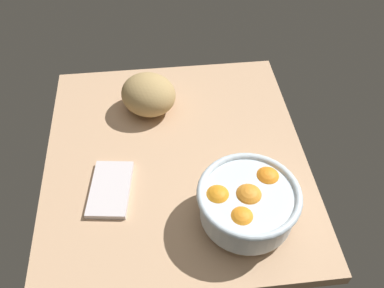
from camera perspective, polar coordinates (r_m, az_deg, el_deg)
The scene contains 4 objects.
ground_plane at distance 104.85cm, azimuth -2.23°, elevation -2.08°, with size 71.14×64.21×3.00cm, color tan.
fruit_bowl at distance 88.08cm, azimuth 7.54°, elevation -7.89°, with size 21.59×21.59×10.72cm.
bread_loaf at distance 112.41cm, azimuth -5.99°, elevation 6.77°, with size 14.92×13.53×10.49cm, color tan.
napkin_folded at distance 98.25cm, azimuth -11.12°, elevation -6.06°, with size 15.54×8.95×1.33cm, color silver.
Camera 1 is at (-67.37, 3.32, 78.77)cm, focal length 38.90 mm.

